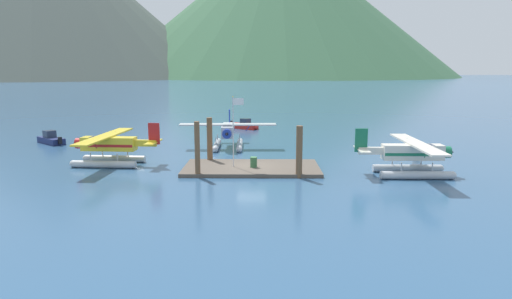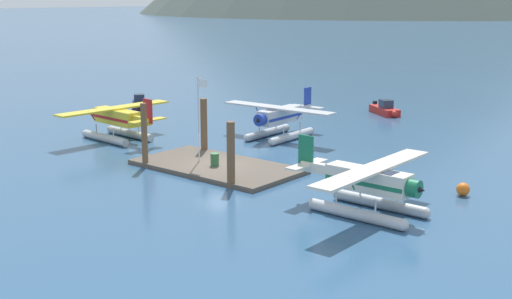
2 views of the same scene
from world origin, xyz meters
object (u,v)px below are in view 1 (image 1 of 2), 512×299
(fuel_drum, at_px, (254,162))
(mooring_buoy, at_px, (417,155))
(seaplane_silver_bow_left, at_px, (228,134))
(seaplane_cream_stbd_aft, at_px, (413,156))
(boat_red_open_north, at_px, (245,125))
(seaplane_yellow_port_fwd, at_px, (109,148))
(boat_navy_open_west, at_px, (51,139))
(flagpole, at_px, (235,123))

(fuel_drum, relative_size, mooring_buoy, 1.11)
(mooring_buoy, distance_m, seaplane_silver_bow_left, 19.54)
(seaplane_cream_stbd_aft, distance_m, boat_red_open_north, 32.25)
(mooring_buoy, xyz_separation_m, seaplane_yellow_port_fwd, (-28.53, -2.84, 1.18))
(boat_navy_open_west, xyz_separation_m, boat_red_open_north, (22.03, 13.23, 0.00))
(fuel_drum, distance_m, seaplane_yellow_port_fwd, 13.22)
(flagpole, height_order, seaplane_silver_bow_left, flagpole)
(mooring_buoy, relative_size, seaplane_cream_stbd_aft, 0.08)
(seaplane_yellow_port_fwd, distance_m, seaplane_cream_stbd_aft, 26.14)
(mooring_buoy, xyz_separation_m, seaplane_cream_stbd_aft, (-2.66, -6.59, 1.18))
(flagpole, relative_size, seaplane_silver_bow_left, 0.57)
(flagpole, distance_m, seaplane_cream_stbd_aft, 14.78)
(seaplane_cream_stbd_aft, bearing_deg, fuel_drum, 172.96)
(flagpole, xyz_separation_m, seaplane_silver_bow_left, (-1.38, 10.92, -2.45))
(seaplane_silver_bow_left, xyz_separation_m, boat_navy_open_west, (-20.84, 2.72, -1.09))
(seaplane_yellow_port_fwd, relative_size, boat_red_open_north, 2.44)
(boat_navy_open_west, distance_m, boat_red_open_north, 25.70)
(fuel_drum, xyz_separation_m, seaplane_silver_bow_left, (-2.98, 11.18, 0.84))
(flagpole, xyz_separation_m, seaplane_cream_stbd_aft, (14.46, -1.84, -2.45))
(seaplane_silver_bow_left, bearing_deg, mooring_buoy, -18.46)
(fuel_drum, bearing_deg, seaplane_yellow_port_fwd, 170.56)
(mooring_buoy, height_order, boat_red_open_north, boat_red_open_north)
(boat_red_open_north, bearing_deg, mooring_buoy, -51.97)
(mooring_buoy, xyz_separation_m, boat_navy_open_west, (-39.34, 8.89, 0.09))
(seaplane_silver_bow_left, distance_m, boat_navy_open_west, 21.04)
(seaplane_yellow_port_fwd, distance_m, boat_red_open_north, 27.39)
(boat_navy_open_west, bearing_deg, seaplane_yellow_port_fwd, -47.36)
(fuel_drum, height_order, mooring_buoy, fuel_drum)
(boat_red_open_north, bearing_deg, fuel_drum, -86.22)
(seaplane_silver_bow_left, bearing_deg, boat_navy_open_west, 172.57)
(seaplane_yellow_port_fwd, bearing_deg, seaplane_cream_stbd_aft, -8.25)
(fuel_drum, xyz_separation_m, boat_navy_open_west, (-23.82, 13.89, -0.25))
(fuel_drum, height_order, boat_navy_open_west, boat_navy_open_west)
(seaplane_yellow_port_fwd, height_order, boat_red_open_north, seaplane_yellow_port_fwd)
(seaplane_silver_bow_left, height_order, boat_red_open_north, seaplane_silver_bow_left)
(mooring_buoy, height_order, seaplane_yellow_port_fwd, seaplane_yellow_port_fwd)
(flagpole, height_order, seaplane_cream_stbd_aft, flagpole)
(fuel_drum, height_order, seaplane_yellow_port_fwd, seaplane_yellow_port_fwd)
(fuel_drum, distance_m, boat_navy_open_west, 27.58)
(flagpole, distance_m, boat_red_open_north, 27.10)
(seaplane_cream_stbd_aft, bearing_deg, boat_red_open_north, 117.02)
(mooring_buoy, relative_size, boat_red_open_north, 0.19)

